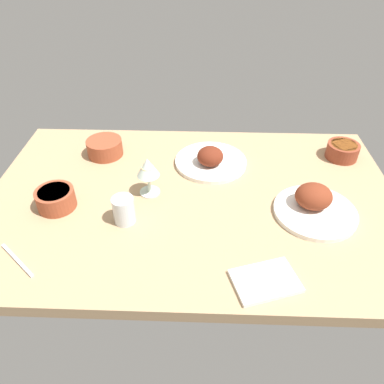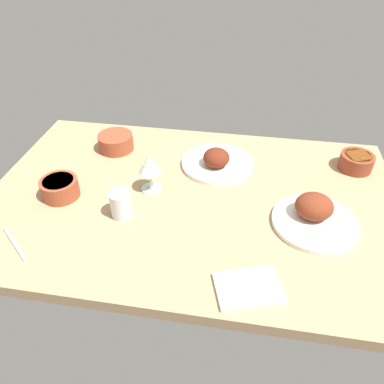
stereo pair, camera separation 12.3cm
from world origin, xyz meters
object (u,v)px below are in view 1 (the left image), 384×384
Objects in this scene: plate_far_side at (314,205)px; bowl_soup at (343,150)px; plate_center_main at (211,160)px; folded_napkin at (265,281)px; bowl_potatoes at (56,198)px; bowl_pasta at (105,147)px; fork_loose at (17,260)px; wine_glass at (148,169)px; water_tumbler at (124,210)px.

plate_far_side reaches higher than bowl_soup.
folded_napkin is at bearing -75.40° from plate_center_main.
bowl_potatoes is (-101.59, -33.13, 0.23)cm from bowl_soup.
bowl_pasta is (-92.73, -1.16, 0.21)cm from bowl_soup.
bowl_pasta reaches higher than fork_loose.
wine_glass is 16.56cm from water_tumbler.
plate_far_side is 34.61cm from folded_napkin.
bowl_potatoes is 0.75× the size of fork_loose.
water_tumbler is (-5.95, -14.45, -5.47)cm from wine_glass.
fork_loose is at bearing -136.16° from wine_glass.
folded_napkin is at bearing -47.29° from bowl_pasta.
water_tumbler is 47.00cm from folded_napkin.
wine_glass reaches higher than bowl_soup.
fork_loose is (-54.22, -49.70, -1.83)cm from plate_center_main.
plate_center_main is 28.54cm from wine_glass.
plate_far_side is 41.86cm from plate_center_main.
bowl_pasta is at bearing 172.03° from plate_center_main.
bowl_soup is 0.73× the size of fork_loose.
plate_far_side is 83.47cm from bowl_potatoes.
plate_center_main is 51.67cm from bowl_soup.
fork_loose is at bearing -147.37° from water_tumbler.
bowl_potatoes is at bearing 165.52° from water_tumbler.
plate_far_side reaches higher than fork_loose.
bowl_pasta is 57.03cm from fork_loose.
bowl_potatoes is at bearing -105.48° from bowl_pasta.
wine_glass reaches higher than fork_loose.
wine_glass reaches higher than bowl_pasta.
plate_center_main is at bearing -172.24° from bowl_soup.
fork_loose is (-12.67, -55.52, -3.06)cm from bowl_pasta.
plate_far_side is 1.56× the size of folded_napkin.
plate_center_main is 1.94× the size of wine_glass.
plate_far_side is at bearing 6.23° from water_tumbler.
plate_far_side is at bearing 55.66° from fork_loose.
water_tumbler reaches higher than bowl_pasta.
plate_far_side is at bearing 0.33° from bowl_potatoes.
bowl_pasta is at bearing 157.12° from plate_far_side.
bowl_soup is at bearing 18.06° from bowl_potatoes.
plate_center_main reaches higher than bowl_soup.
bowl_soup is 1.36× the size of water_tumbler.
folded_napkin reaches higher than fork_loose.
wine_glass is at bearing 15.89° from bowl_potatoes.
bowl_pasta is 33.17cm from bowl_potatoes.
bowl_pasta is 40.77cm from water_tumbler.
plate_center_main is 56.80cm from bowl_potatoes.
plate_center_main is 3.05× the size of water_tumbler.
plate_center_main is at bearing 40.28° from wine_glass.
wine_glass is 47.08cm from fork_loose.
plate_far_side is 2.12× the size of bowl_potatoes.
bowl_soup is at bearing 18.93° from wine_glass.
bowl_potatoes is at bearing -161.94° from bowl_soup.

